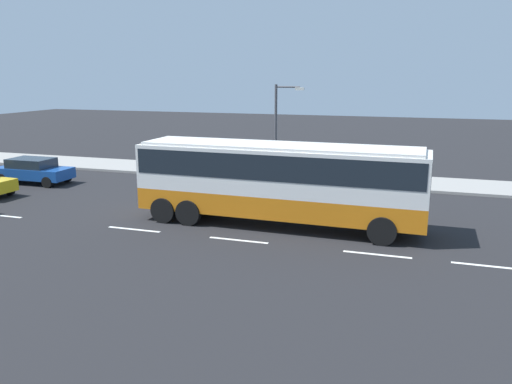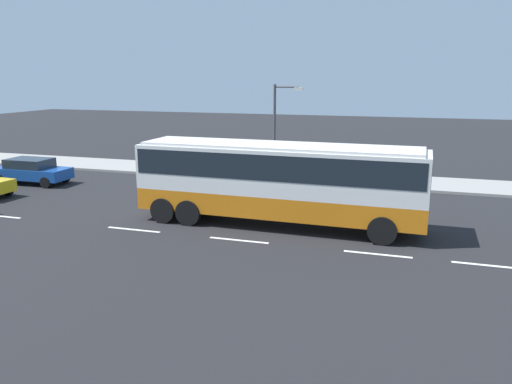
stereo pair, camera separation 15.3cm
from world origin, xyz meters
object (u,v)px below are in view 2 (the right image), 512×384
at_px(pedestrian_at_crossing, 386,167).
at_px(street_lamp, 278,124).
at_px(coach_bus, 278,176).
at_px(car_blue_saloon, 32,170).
at_px(pedestrian_near_curb, 260,157).

height_order(pedestrian_at_crossing, street_lamp, street_lamp).
height_order(coach_bus, car_blue_saloon, coach_bus).
distance_m(coach_bus, street_lamp, 9.51).
bearing_deg(coach_bus, pedestrian_near_curb, 112.10).
height_order(car_blue_saloon, pedestrian_near_curb, pedestrian_near_curb).
bearing_deg(coach_bus, street_lamp, 106.21).
distance_m(pedestrian_near_curb, pedestrian_at_crossing, 7.84).
relative_size(coach_bus, pedestrian_near_curb, 6.74).
height_order(car_blue_saloon, street_lamp, street_lamp).
bearing_deg(pedestrian_at_crossing, car_blue_saloon, -13.25).
distance_m(car_blue_saloon, pedestrian_near_curb, 13.66).
bearing_deg(pedestrian_at_crossing, pedestrian_near_curb, -33.39).
bearing_deg(pedestrian_near_curb, car_blue_saloon, -104.62).
relative_size(car_blue_saloon, pedestrian_at_crossing, 2.80).
bearing_deg(street_lamp, pedestrian_at_crossing, 5.93).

